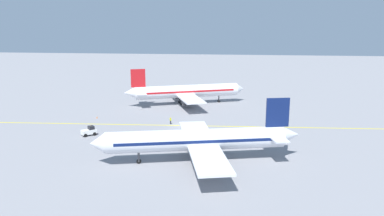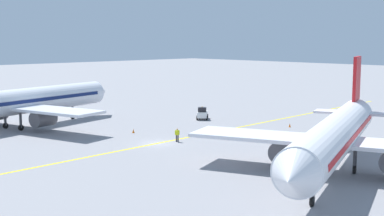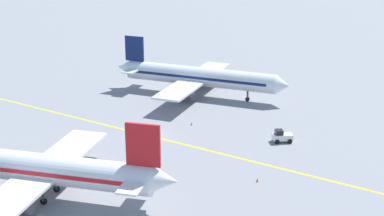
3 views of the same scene
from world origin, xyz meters
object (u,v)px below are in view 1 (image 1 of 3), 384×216
(ground_crew_worker, at_px, (171,120))
(traffic_cone_mid_apron, at_px, (163,134))
(traffic_cone_near_nose, at_px, (97,117))
(airplane_at_gate, at_px, (186,92))
(airplane_adjacent_stand, at_px, (199,140))
(traffic_cone_by_wingtip, at_px, (212,171))
(baggage_tug_white, at_px, (89,131))

(ground_crew_worker, relative_size, traffic_cone_mid_apron, 3.05)
(traffic_cone_near_nose, height_order, traffic_cone_mid_apron, same)
(airplane_at_gate, bearing_deg, airplane_adjacent_stand, 10.52)
(traffic_cone_mid_apron, relative_size, traffic_cone_by_wingtip, 1.00)
(airplane_adjacent_stand, distance_m, baggage_tug_white, 27.19)
(traffic_cone_near_nose, bearing_deg, baggage_tug_white, 14.70)
(ground_crew_worker, bearing_deg, airplane_at_gate, 178.61)
(ground_crew_worker, distance_m, traffic_cone_mid_apron, 8.72)
(airplane_adjacent_stand, relative_size, ground_crew_worker, 20.92)
(airplane_at_gate, bearing_deg, traffic_cone_near_nose, -45.78)
(airplane_adjacent_stand, height_order, traffic_cone_by_wingtip, airplane_adjacent_stand)
(airplane_adjacent_stand, distance_m, traffic_cone_by_wingtip, 6.43)
(airplane_at_gate, distance_m, ground_crew_worker, 22.34)
(ground_crew_worker, distance_m, traffic_cone_by_wingtip, 29.99)
(traffic_cone_by_wingtip, bearing_deg, baggage_tug_white, -122.00)
(traffic_cone_near_nose, bearing_deg, ground_crew_worker, 80.50)
(traffic_cone_near_nose, bearing_deg, traffic_cone_mid_apron, 58.03)
(baggage_tug_white, bearing_deg, traffic_cone_mid_apron, 98.01)
(ground_crew_worker, bearing_deg, traffic_cone_near_nose, -99.50)
(ground_crew_worker, bearing_deg, airplane_adjacent_stand, 21.24)
(baggage_tug_white, xyz_separation_m, traffic_cone_by_wingtip, (16.80, 26.88, -0.63))
(traffic_cone_near_nose, xyz_separation_m, traffic_cone_mid_apron, (11.87, 19.01, 0.00))
(baggage_tug_white, height_order, traffic_cone_by_wingtip, baggage_tug_white)
(baggage_tug_white, height_order, ground_crew_worker, baggage_tug_white)
(ground_crew_worker, relative_size, traffic_cone_by_wingtip, 3.05)
(airplane_adjacent_stand, relative_size, traffic_cone_mid_apron, 63.89)
(airplane_adjacent_stand, height_order, baggage_tug_white, airplane_adjacent_stand)
(airplane_at_gate, distance_m, traffic_cone_near_nose, 27.44)
(traffic_cone_near_nose, relative_size, traffic_cone_by_wingtip, 1.00)
(airplane_at_gate, height_order, airplane_adjacent_stand, same)
(airplane_at_gate, bearing_deg, traffic_cone_by_wingtip, 12.51)
(ground_crew_worker, bearing_deg, traffic_cone_by_wingtip, 22.75)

